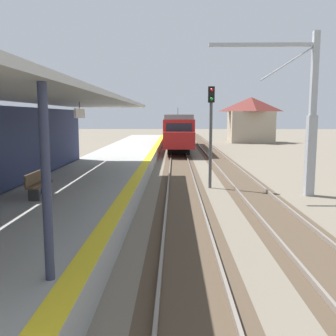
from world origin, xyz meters
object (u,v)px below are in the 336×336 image
object	(u,v)px
rail_signal_post	(211,126)
distant_trackside_house	(251,119)
platform_bench	(38,184)
approaching_train	(178,130)
catenary_pylon_far_side	(306,119)

from	to	relation	value
rail_signal_post	distant_trackside_house	xyz separation A→B (m)	(9.00, 35.02, 0.14)
platform_bench	distant_trackside_house	world-z (taller)	distant_trackside_house
rail_signal_post	platform_bench	xyz separation A→B (m)	(-6.62, -6.57, -1.82)
rail_signal_post	platform_bench	world-z (taller)	rail_signal_post
approaching_train	rail_signal_post	distance (m)	23.44
approaching_train	platform_bench	distance (m)	30.40
platform_bench	distant_trackside_house	xyz separation A→B (m)	(15.62, 41.58, 1.96)
approaching_train	rail_signal_post	world-z (taller)	rail_signal_post
catenary_pylon_far_side	distant_trackside_house	world-z (taller)	catenary_pylon_far_side
catenary_pylon_far_side	platform_bench	size ratio (longest dim) A/B	4.69
catenary_pylon_far_side	approaching_train	bearing A→B (deg)	102.61
platform_bench	approaching_train	bearing A→B (deg)	80.21
approaching_train	platform_bench	size ratio (longest dim) A/B	12.25
platform_bench	distant_trackside_house	distance (m)	44.47
approaching_train	catenary_pylon_far_side	size ratio (longest dim) A/B	2.61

